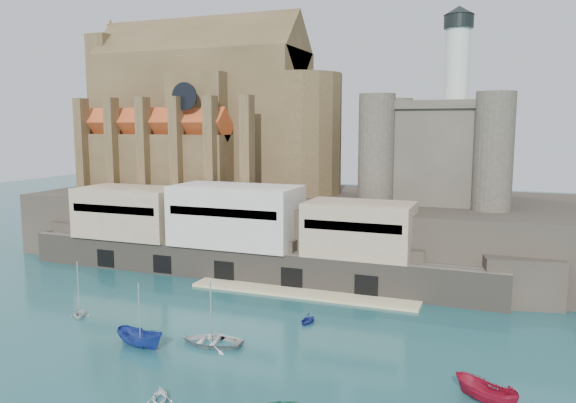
# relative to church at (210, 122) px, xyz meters

# --- Properties ---
(ground) EXTENTS (300.00, 300.00, 0.00)m
(ground) POSITION_rel_church_xyz_m (24.13, -41.85, -22.13)
(ground) COLOR #17484E
(ground) RESTS_ON ground
(promontory) EXTENTS (100.00, 36.00, 10.00)m
(promontory) POSITION_rel_church_xyz_m (23.94, -2.48, -17.20)
(promontory) COLOR #2A251F
(promontory) RESTS_ON ground
(quay) EXTENTS (70.00, 12.00, 13.05)m
(quay) POSITION_rel_church_xyz_m (13.94, -18.78, -16.06)
(quay) COLOR #60584D
(quay) RESTS_ON ground
(church) EXTENTS (47.00, 25.93, 30.51)m
(church) POSITION_rel_church_xyz_m (0.00, 0.00, 0.00)
(church) COLOR brown
(church) RESTS_ON promontory
(castle_keep) EXTENTS (21.20, 21.20, 29.30)m
(castle_keep) POSITION_rel_church_xyz_m (40.21, -0.78, -3.81)
(castle_keep) COLOR #484338
(castle_keep) RESTS_ON promontory
(boat_1) EXTENTS (2.88, 2.50, 2.85)m
(boat_1) POSITION_rel_church_xyz_m (25.09, -54.33, -22.13)
(boat_1) COLOR white
(boat_1) RESTS_ON ground
(boat_2) EXTENTS (2.49, 2.45, 5.64)m
(boat_2) POSITION_rel_church_xyz_m (16.99, -45.60, -22.13)
(boat_2) COLOR navy
(boat_2) RESTS_ON ground
(boat_4) EXTENTS (2.87, 2.54, 2.83)m
(boat_4) POSITION_rel_church_xyz_m (5.37, -40.86, -22.13)
(boat_4) COLOR silver
(boat_4) RESTS_ON ground
(boat_5) EXTENTS (2.68, 2.65, 5.26)m
(boat_5) POSITION_rel_church_xyz_m (49.04, -45.14, -22.13)
(boat_5) COLOR maroon
(boat_5) RESTS_ON ground
(boat_6) EXTENTS (1.72, 4.63, 6.34)m
(boat_6) POSITION_rel_church_xyz_m (23.24, -42.59, -22.13)
(boat_6) COLOR silver
(boat_6) RESTS_ON ground
(boat_7) EXTENTS (2.57, 1.85, 2.71)m
(boat_7) POSITION_rel_church_xyz_m (30.23, -33.51, -22.13)
(boat_7) COLOR navy
(boat_7) RESTS_ON ground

